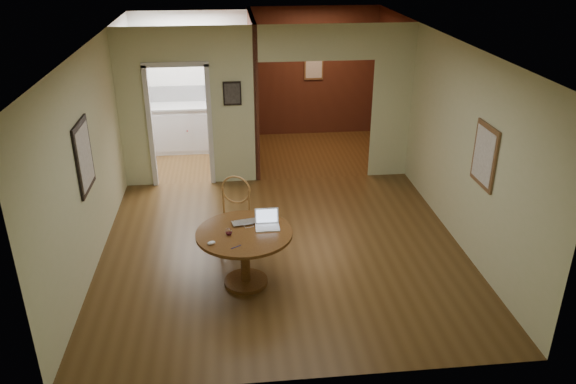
{
  "coord_description": "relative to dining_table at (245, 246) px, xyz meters",
  "views": [
    {
      "loc": [
        -0.66,
        -6.73,
        4.0
      ],
      "look_at": [
        0.05,
        -0.2,
        0.99
      ],
      "focal_mm": 35.0,
      "sensor_mm": 36.0,
      "label": 1
    }
  ],
  "objects": [
    {
      "name": "room_shell",
      "position": [
        0.08,
        3.85,
        0.74
      ],
      "size": [
        5.2,
        7.5,
        5.0
      ],
      "color": "silver",
      "rests_on": "ground"
    },
    {
      "name": "dining_table",
      "position": [
        0.0,
        0.0,
        0.0
      ],
      "size": [
        1.18,
        1.18,
        0.73
      ],
      "rotation": [
        0.0,
        0.0,
        -0.15
      ],
      "color": "brown",
      "rests_on": "ground"
    },
    {
      "name": "mouse",
      "position": [
        -0.39,
        -0.26,
        0.21
      ],
      "size": [
        0.11,
        0.09,
        0.04
      ],
      "primitive_type": "ellipsoid",
      "rotation": [
        0.0,
        0.0,
        0.37
      ],
      "color": "white",
      "rests_on": "dining_table"
    },
    {
      "name": "open_laptop",
      "position": [
        0.29,
        0.12,
        0.25
      ],
      "size": [
        0.29,
        0.25,
        0.21
      ],
      "rotation": [
        0.0,
        0.0,
        0.0
      ],
      "color": "white",
      "rests_on": "dining_table"
    },
    {
      "name": "pen",
      "position": [
        -0.11,
        -0.36,
        0.19
      ],
      "size": [
        0.12,
        0.08,
        0.01
      ],
      "primitive_type": "cylinder",
      "rotation": [
        0.0,
        1.57,
        0.55
      ],
      "color": "#0B1452",
      "rests_on": "dining_table"
    },
    {
      "name": "kitchen_cabinet",
      "position": [
        -0.8,
        4.95,
        -0.07
      ],
      "size": [
        2.06,
        0.6,
        0.94
      ],
      "color": "silver",
      "rests_on": "ground"
    },
    {
      "name": "floor",
      "position": [
        0.55,
        0.75,
        -0.54
      ],
      "size": [
        5.0,
        5.0,
        0.0
      ],
      "primitive_type": "plane",
      "color": "#4C3215",
      "rests_on": "ground"
    },
    {
      "name": "chair",
      "position": [
        -0.1,
        0.88,
        0.05
      ],
      "size": [
        0.56,
        0.56,
        1.06
      ],
      "rotation": [
        0.0,
        0.0,
        -0.3
      ],
      "color": "#AB773C",
      "rests_on": "ground"
    },
    {
      "name": "closed_laptop",
      "position": [
        0.05,
        0.16,
        0.2
      ],
      "size": [
        0.4,
        0.3,
        0.03
      ],
      "primitive_type": "imported",
      "rotation": [
        0.0,
        0.0,
        0.21
      ],
      "color": "#BCBCC1",
      "rests_on": "dining_table"
    },
    {
      "name": "grocery_bag",
      "position": [
        -0.13,
        4.95,
        0.56
      ],
      "size": [
        0.38,
        0.35,
        0.32
      ],
      "primitive_type": "ellipsoid",
      "rotation": [
        0.0,
        0.0,
        -0.26
      ],
      "color": "beige",
      "rests_on": "kitchen_cabinet"
    },
    {
      "name": "wine_glass",
      "position": [
        -0.18,
        -0.06,
        0.24
      ],
      "size": [
        0.08,
        0.08,
        0.09
      ],
      "primitive_type": null,
      "color": "white",
      "rests_on": "dining_table"
    }
  ]
}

